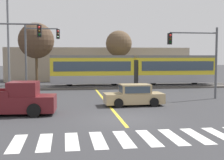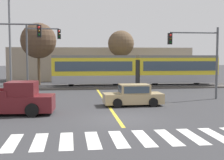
% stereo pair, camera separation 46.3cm
% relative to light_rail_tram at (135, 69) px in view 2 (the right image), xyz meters
% --- Properties ---
extents(ground_plane, '(200.00, 200.00, 0.00)m').
position_rel_light_rail_tram_xyz_m(ground_plane, '(-4.48, -17.62, -2.05)').
color(ground_plane, '#333335').
extents(track_bed, '(120.00, 4.00, 0.18)m').
position_rel_light_rail_tram_xyz_m(track_bed, '(-4.48, 0.01, -1.96)').
color(track_bed, '#56514C').
rests_on(track_bed, ground).
extents(rail_near, '(120.00, 0.08, 0.10)m').
position_rel_light_rail_tram_xyz_m(rail_near, '(-4.48, -0.71, -1.82)').
color(rail_near, '#939399').
rests_on(rail_near, track_bed).
extents(rail_far, '(120.00, 0.08, 0.10)m').
position_rel_light_rail_tram_xyz_m(rail_far, '(-4.48, 0.73, -1.82)').
color(rail_far, '#939399').
rests_on(rail_far, track_bed).
extents(light_rail_tram, '(18.50, 2.64, 3.43)m').
position_rel_light_rail_tram_xyz_m(light_rail_tram, '(0.00, 0.00, 0.00)').
color(light_rail_tram, '#9E9EA3').
rests_on(light_rail_tram, track_bed).
extents(crosswalk_stripe_0, '(0.60, 2.81, 0.01)m').
position_rel_light_rail_tram_xyz_m(crosswalk_stripe_0, '(-9.43, -21.70, -2.04)').
color(crosswalk_stripe_0, silver).
rests_on(crosswalk_stripe_0, ground).
extents(crosswalk_stripe_1, '(0.60, 2.81, 0.01)m').
position_rel_light_rail_tram_xyz_m(crosswalk_stripe_1, '(-8.33, -21.68, -2.04)').
color(crosswalk_stripe_1, silver).
rests_on(crosswalk_stripe_1, ground).
extents(crosswalk_stripe_2, '(0.60, 2.81, 0.01)m').
position_rel_light_rail_tram_xyz_m(crosswalk_stripe_2, '(-7.23, -21.67, -2.04)').
color(crosswalk_stripe_2, silver).
rests_on(crosswalk_stripe_2, ground).
extents(crosswalk_stripe_3, '(0.60, 2.81, 0.01)m').
position_rel_light_rail_tram_xyz_m(crosswalk_stripe_3, '(-6.13, -21.65, -2.04)').
color(crosswalk_stripe_3, silver).
rests_on(crosswalk_stripe_3, ground).
extents(crosswalk_stripe_4, '(0.60, 2.81, 0.01)m').
position_rel_light_rail_tram_xyz_m(crosswalk_stripe_4, '(-5.03, -21.64, -2.04)').
color(crosswalk_stripe_4, silver).
rests_on(crosswalk_stripe_4, ground).
extents(crosswalk_stripe_5, '(0.60, 2.81, 0.01)m').
position_rel_light_rail_tram_xyz_m(crosswalk_stripe_5, '(-3.93, -21.62, -2.04)').
color(crosswalk_stripe_5, silver).
rests_on(crosswalk_stripe_5, ground).
extents(crosswalk_stripe_6, '(0.60, 2.81, 0.01)m').
position_rel_light_rail_tram_xyz_m(crosswalk_stripe_6, '(-2.83, -21.61, -2.04)').
color(crosswalk_stripe_6, silver).
rests_on(crosswalk_stripe_6, ground).
extents(crosswalk_stripe_7, '(0.60, 2.81, 0.01)m').
position_rel_light_rail_tram_xyz_m(crosswalk_stripe_7, '(-1.73, -21.59, -2.04)').
color(crosswalk_stripe_7, silver).
rests_on(crosswalk_stripe_7, ground).
extents(crosswalk_stripe_8, '(0.60, 2.81, 0.01)m').
position_rel_light_rail_tram_xyz_m(crosswalk_stripe_8, '(-0.63, -21.58, -2.04)').
color(crosswalk_stripe_8, silver).
rests_on(crosswalk_stripe_8, ground).
extents(lane_centre_line, '(0.20, 17.64, 0.01)m').
position_rel_light_rail_tram_xyz_m(lane_centre_line, '(-4.48, -10.81, -2.05)').
color(lane_centre_line, gold).
rests_on(lane_centre_line, ground).
extents(sedan_crossing, '(4.24, 2.00, 1.52)m').
position_rel_light_rail_tram_xyz_m(sedan_crossing, '(-2.70, -12.78, -1.35)').
color(sedan_crossing, tan).
rests_on(sedan_crossing, ground).
extents(pickup_truck, '(5.50, 2.46, 1.98)m').
position_rel_light_rail_tram_xyz_m(pickup_truck, '(-10.71, -15.20, -1.21)').
color(pickup_truck, maroon).
rests_on(pickup_truck, ground).
extents(traffic_light_mid_left, '(4.25, 0.38, 6.30)m').
position_rel_light_rail_tram_xyz_m(traffic_light_mid_left, '(-12.01, -10.86, 2.14)').
color(traffic_light_mid_left, '#515459').
rests_on(traffic_light_mid_left, ground).
extents(traffic_light_far_left, '(3.25, 0.38, 6.51)m').
position_rel_light_rail_tram_xyz_m(traffic_light_far_left, '(-10.24, -4.44, 2.21)').
color(traffic_light_far_left, '#515459').
rests_on(traffic_light_far_left, ground).
extents(traffic_light_mid_right, '(4.25, 0.38, 5.86)m').
position_rel_light_rail_tram_xyz_m(traffic_light_mid_right, '(3.29, -10.23, 1.86)').
color(traffic_light_mid_right, '#515459').
rests_on(traffic_light_mid_right, ground).
extents(street_lamp_west, '(2.41, 0.28, 9.35)m').
position_rel_light_rail_tram_xyz_m(street_lamp_west, '(-12.77, -3.48, 3.24)').
color(street_lamp_west, slate).
rests_on(street_lamp_west, ground).
extents(bare_tree_west, '(4.25, 4.25, 7.49)m').
position_rel_light_rail_tram_xyz_m(bare_tree_west, '(-11.09, 3.70, 3.30)').
color(bare_tree_west, brown).
rests_on(bare_tree_west, ground).
extents(bare_tree_east, '(3.33, 3.33, 6.78)m').
position_rel_light_rail_tram_xyz_m(bare_tree_east, '(-0.91, 5.00, 3.03)').
color(bare_tree_east, brown).
rests_on(bare_tree_east, ground).
extents(building_backdrop_far, '(26.12, 6.00, 4.73)m').
position_rel_light_rail_tram_xyz_m(building_backdrop_far, '(-2.94, 11.86, 0.31)').
color(building_backdrop_far, tan).
rests_on(building_backdrop_far, ground).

